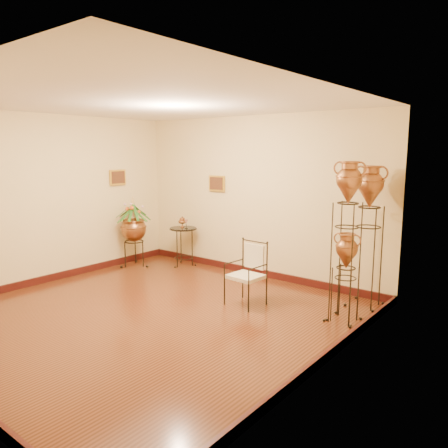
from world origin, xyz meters
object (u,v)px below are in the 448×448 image
Objects in this scene: amphora_mid at (368,236)px; side_table at (183,246)px; planter_urn at (134,226)px; amphora_tall at (346,241)px; armchair at (246,274)px.

amphora_mid is 2.16× the size of side_table.
side_table is at bearing 40.62° from planter_urn.
armchair is (-1.35, -0.30, -0.61)m from amphora_tall.
amphora_tall reaches higher than side_table.
amphora_tall reaches higher than armchair.
armchair is at bearing -142.49° from amphora_mid.
side_table is at bearing 158.62° from armchair.
amphora_mid is 2.21× the size of armchair.
side_table is at bearing 179.99° from amphora_mid.
amphora_mid reaches higher than planter_urn.
planter_urn is at bearing 175.39° from armchair.
planter_urn is 1.02m from side_table.
side_table is (0.72, 0.61, -0.39)m from planter_urn.
amphora_mid reaches higher than side_table.
armchair is at bearing -8.21° from planter_urn.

